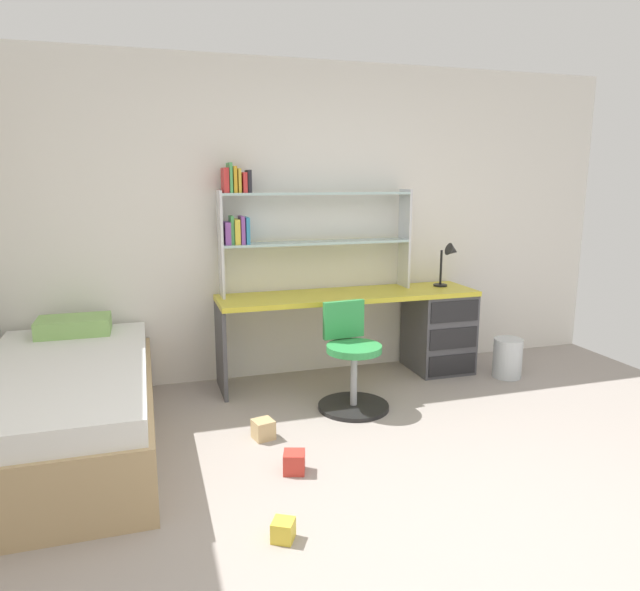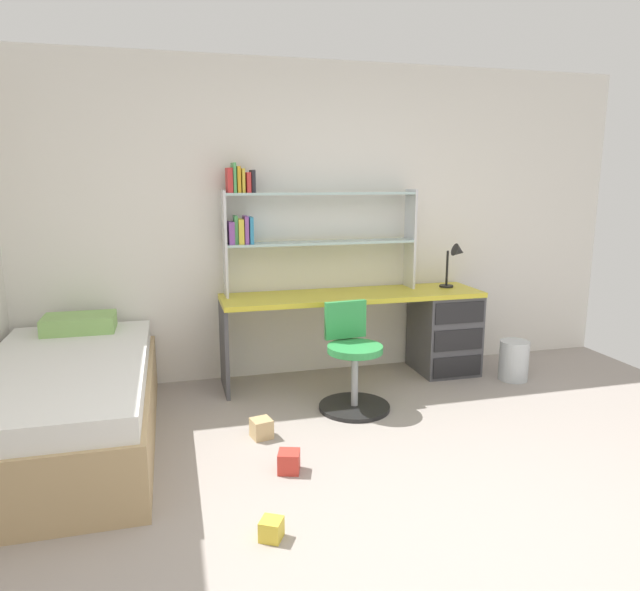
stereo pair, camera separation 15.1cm
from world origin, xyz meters
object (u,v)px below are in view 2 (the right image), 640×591
object	(u,v)px
desk	(418,326)
desk_lamp	(456,258)
bookshelf_hutch	(294,219)
swivel_chair	(353,368)
toy_block_yellow_0	(271,529)
bed_platform	(67,404)
waste_bin	(514,360)
toy_block_red_2	(289,462)
toy_block_natural_1	(261,428)

from	to	relation	value
desk	desk_lamp	world-z (taller)	desk_lamp
bookshelf_hutch	swivel_chair	size ratio (longest dim) A/B	2.07
toy_block_yellow_0	desk	bearing A→B (deg)	50.78
swivel_chair	bookshelf_hutch	bearing A→B (deg)	109.75
desk	bed_platform	bearing A→B (deg)	-165.04
bookshelf_hutch	swivel_chair	bearing A→B (deg)	-70.25
desk	bed_platform	xyz separation A→B (m)	(-2.69, -0.72, -0.14)
swivel_chair	bed_platform	world-z (taller)	swivel_chair
waste_bin	toy_block_red_2	distance (m)	2.37
desk_lamp	toy_block_natural_1	size ratio (longest dim) A/B	3.05
bookshelf_hutch	toy_block_yellow_0	world-z (taller)	bookshelf_hutch
desk	toy_block_red_2	xyz separation A→B (m)	(-1.42, -1.40, -0.36)
desk_lamp	waste_bin	size ratio (longest dim) A/B	1.15
toy_block_natural_1	desk_lamp	bearing A→B (deg)	27.07
bed_platform	toy_block_yellow_0	world-z (taller)	bed_platform
swivel_chair	toy_block_yellow_0	distance (m)	1.66
desk_lamp	toy_block_red_2	distance (m)	2.45
waste_bin	toy_block_yellow_0	size ratio (longest dim) A/B	3.37
waste_bin	toy_block_natural_1	xyz separation A→B (m)	(-2.22, -0.55, -0.10)
swivel_chair	bed_platform	bearing A→B (deg)	-176.32
swivel_chair	waste_bin	world-z (taller)	swivel_chair
desk_lamp	toy_block_yellow_0	size ratio (longest dim) A/B	3.88
bookshelf_hutch	toy_block_natural_1	bearing A→B (deg)	-113.15
bookshelf_hutch	toy_block_yellow_0	xyz separation A→B (m)	(-0.58, -2.15, -1.29)
waste_bin	toy_block_red_2	bearing A→B (deg)	-154.16
waste_bin	toy_block_natural_1	size ratio (longest dim) A/B	2.66
bed_platform	waste_bin	distance (m)	3.43
bookshelf_hutch	desk_lamp	xyz separation A→B (m)	(1.39, -0.13, -0.35)
desk	toy_block_yellow_0	size ratio (longest dim) A/B	21.80
toy_block_red_2	desk	bearing A→B (deg)	44.57
desk	bookshelf_hutch	xyz separation A→B (m)	(-1.04, 0.15, 0.91)
desk	desk_lamp	bearing A→B (deg)	3.80
desk_lamp	bed_platform	distance (m)	3.21
desk_lamp	waste_bin	bearing A→B (deg)	-46.53
swivel_chair	toy_block_red_2	bearing A→B (deg)	-128.78
desk	toy_block_natural_1	distance (m)	1.80
bookshelf_hutch	bed_platform	distance (m)	2.14
bookshelf_hutch	toy_block_natural_1	xyz separation A→B (m)	(-0.46, -1.07, -1.27)
bed_platform	toy_block_red_2	xyz separation A→B (m)	(1.27, -0.68, -0.22)
desk	bookshelf_hutch	size ratio (longest dim) A/B	1.35
desk	toy_block_red_2	distance (m)	2.03
bookshelf_hutch	toy_block_yellow_0	bearing A→B (deg)	-105.21
bookshelf_hutch	waste_bin	xyz separation A→B (m)	(1.76, -0.52, -1.17)
desk	swivel_chair	xyz separation A→B (m)	(-0.78, -0.60, -0.12)
desk_lamp	toy_block_yellow_0	distance (m)	2.98
desk_lamp	toy_block_natural_1	xyz separation A→B (m)	(-1.85, -0.94, -0.92)
desk	swivel_chair	size ratio (longest dim) A/B	2.79
toy_block_red_2	swivel_chair	bearing A→B (deg)	51.22
desk	bookshelf_hutch	distance (m)	1.40
desk	swivel_chair	bearing A→B (deg)	-142.45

